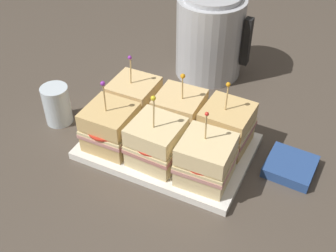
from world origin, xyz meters
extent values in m
plane|color=#4C4238|center=(0.00, 0.00, 0.00)|extent=(6.00, 6.00, 0.00)
cube|color=white|center=(0.00, 0.00, 0.01)|extent=(0.37, 0.25, 0.01)
cube|color=white|center=(0.00, 0.00, 0.01)|extent=(0.37, 0.25, 0.01)
cube|color=tan|center=(-0.11, -0.06, 0.04)|extent=(0.10, 0.10, 0.04)
cube|color=tan|center=(-0.11, -0.06, 0.06)|extent=(0.11, 0.11, 0.01)
cube|color=beige|center=(-0.11, -0.06, 0.07)|extent=(0.11, 0.11, 0.01)
cylinder|color=red|center=(-0.11, -0.07, 0.08)|extent=(0.08, 0.08, 0.00)
cube|color=#E0B771|center=(-0.11, -0.06, 0.10)|extent=(0.10, 0.10, 0.04)
cylinder|color=tan|center=(-0.12, -0.06, 0.15)|extent=(0.00, 0.00, 0.08)
sphere|color=purple|center=(-0.12, -0.06, 0.19)|extent=(0.01, 0.01, 0.01)
cube|color=beige|center=(0.00, -0.06, 0.04)|extent=(0.11, 0.11, 0.04)
cube|color=tan|center=(0.00, -0.06, 0.06)|extent=(0.11, 0.11, 0.01)
cube|color=beige|center=(0.00, -0.06, 0.07)|extent=(0.11, 0.11, 0.01)
cylinder|color=red|center=(0.00, -0.07, 0.08)|extent=(0.07, 0.07, 0.00)
cube|color=beige|center=(0.00, -0.06, 0.10)|extent=(0.11, 0.11, 0.04)
cylinder|color=tan|center=(0.00, -0.06, 0.15)|extent=(0.00, 0.01, 0.08)
sphere|color=yellow|center=(0.00, -0.06, 0.19)|extent=(0.01, 0.01, 0.01)
cube|color=beige|center=(0.11, -0.06, 0.04)|extent=(0.10, 0.10, 0.04)
cube|color=tan|center=(0.11, -0.06, 0.06)|extent=(0.11, 0.11, 0.01)
cube|color=beige|center=(0.11, -0.06, 0.07)|extent=(0.11, 0.11, 0.01)
cylinder|color=red|center=(0.11, -0.08, 0.08)|extent=(0.07, 0.07, 0.00)
cube|color=beige|center=(0.11, -0.06, 0.10)|extent=(0.10, 0.10, 0.04)
cylinder|color=tan|center=(0.11, -0.05, 0.14)|extent=(0.00, 0.01, 0.07)
sphere|color=red|center=(0.11, -0.05, 0.18)|extent=(0.01, 0.01, 0.01)
cube|color=#DBB77A|center=(-0.12, 0.06, 0.04)|extent=(0.10, 0.10, 0.04)
cube|color=#B26B60|center=(-0.12, 0.06, 0.06)|extent=(0.11, 0.11, 0.01)
cube|color=beige|center=(-0.12, 0.06, 0.07)|extent=(0.11, 0.11, 0.01)
cylinder|color=red|center=(-0.12, 0.04, 0.08)|extent=(0.06, 0.06, 0.00)
cube|color=#E8C281|center=(-0.12, 0.06, 0.10)|extent=(0.10, 0.10, 0.04)
cylinder|color=tan|center=(-0.12, 0.05, 0.15)|extent=(0.00, 0.01, 0.08)
sphere|color=purple|center=(-0.12, 0.05, 0.18)|extent=(0.01, 0.01, 0.01)
cube|color=#DBB77A|center=(0.00, 0.06, 0.04)|extent=(0.11, 0.11, 0.04)
cube|color=#B26B60|center=(0.00, 0.06, 0.06)|extent=(0.11, 0.11, 0.01)
cube|color=beige|center=(0.00, 0.06, 0.07)|extent=(0.11, 0.11, 0.01)
cube|color=#E8C281|center=(0.00, 0.06, 0.09)|extent=(0.11, 0.11, 0.04)
cylinder|color=tan|center=(0.01, 0.05, 0.14)|extent=(0.00, 0.01, 0.07)
sphere|color=orange|center=(0.01, 0.05, 0.17)|extent=(0.01, 0.01, 0.01)
cube|color=tan|center=(0.12, 0.06, 0.04)|extent=(0.11, 0.11, 0.04)
cube|color=#B26B60|center=(0.12, 0.06, 0.06)|extent=(0.11, 0.11, 0.01)
cube|color=beige|center=(0.12, 0.06, 0.07)|extent=(0.11, 0.11, 0.01)
cylinder|color=red|center=(0.12, 0.04, 0.08)|extent=(0.07, 0.07, 0.00)
cube|color=#E0B771|center=(0.12, 0.06, 0.10)|extent=(0.11, 0.11, 0.04)
cylinder|color=tan|center=(0.11, 0.05, 0.14)|extent=(0.00, 0.01, 0.08)
sphere|color=orange|center=(0.11, 0.05, 0.18)|extent=(0.01, 0.01, 0.01)
cylinder|color=#B7BABF|center=(-0.04, 0.35, 0.11)|extent=(0.19, 0.19, 0.22)
cube|color=black|center=(0.06, 0.35, 0.12)|extent=(0.02, 0.02, 0.13)
cylinder|color=silver|center=(-0.29, -0.02, 0.05)|extent=(0.07, 0.07, 0.10)
cube|color=navy|center=(0.27, 0.06, 0.01)|extent=(0.11, 0.11, 0.02)
camera|label=1|loc=(0.31, -0.64, 0.67)|focal=45.00mm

